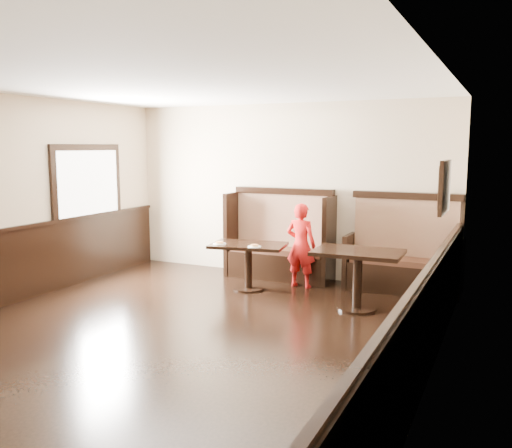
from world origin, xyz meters
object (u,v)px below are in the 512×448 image
Objects in this scene: booth_main at (280,245)px; child at (301,245)px; table_main at (248,255)px; table_neighbor at (358,265)px; booth_neighbor at (403,259)px.

booth_main is 0.68m from child.
table_neighbor is (1.72, -0.29, 0.06)m from table_main.
child reaches higher than table_neighbor.
booth_neighbor is 1.29× the size of child.
child is (0.51, -0.43, 0.11)m from booth_main.
table_main is 1.75m from table_neighbor.
booth_main reaches higher than table_main.
table_neighbor is at bearing 147.49° from child.
booth_neighbor is at bearing 71.63° from table_neighbor.
child is at bearing 143.19° from table_neighbor.
booth_neighbor is 2.27m from table_main.
booth_main is 1.37× the size of child.
booth_main reaches higher than table_neighbor.
booth_neighbor is 1.51m from child.
booth_main is 1.53× the size of table_neighbor.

